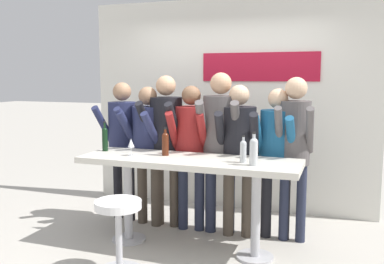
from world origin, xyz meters
name	(u,v)px	position (x,y,z in m)	size (l,w,h in m)	color
ground_plane	(189,248)	(0.00, 0.00, 0.00)	(40.00, 40.00, 0.00)	#B2ADA3
back_wall	(229,105)	(0.00, 1.55, 1.38)	(3.81, 0.12, 2.74)	silver
tasting_table	(189,172)	(0.00, 0.00, 0.80)	(2.21, 0.68, 0.94)	silver
bar_stool	(119,225)	(-0.40, -0.72, 0.45)	(0.43, 0.43, 0.67)	#B2B2B7
person_far_left	(122,135)	(-1.06, 0.59, 1.04)	(0.46, 0.57, 1.68)	black
person_left	(148,141)	(-0.69, 0.52, 1.01)	(0.50, 0.59, 1.63)	#473D33
person_center_left	(166,134)	(-0.48, 0.56, 1.09)	(0.46, 0.56, 1.76)	#473D33
person_center	(191,142)	(-0.16, 0.52, 1.02)	(0.45, 0.55, 1.65)	#23283D
person_center_right	(220,135)	(0.17, 0.55, 1.11)	(0.51, 0.61, 1.79)	#23283D
person_right	(238,144)	(0.39, 0.50, 1.02)	(0.49, 0.58, 1.66)	#473D33
person_far_right	(277,147)	(0.78, 0.58, 1.00)	(0.44, 0.53, 1.62)	black
person_rightmost	(295,140)	(0.97, 0.56, 1.10)	(0.40, 0.53, 1.74)	#23283D
wine_bottle_0	(243,150)	(0.56, -0.03, 1.06)	(0.06, 0.06, 0.26)	#B7BCC1
wine_bottle_1	(165,143)	(-0.28, 0.06, 1.07)	(0.07, 0.07, 0.29)	#4C1E0F
wine_bottle_2	(254,150)	(0.68, -0.13, 1.08)	(0.08, 0.08, 0.31)	#B7BCC1
wine_bottle_3	(105,138)	(-1.00, 0.08, 1.08)	(0.06, 0.06, 0.32)	black
wine_glass_0	(131,144)	(-0.60, -0.07, 1.07)	(0.07, 0.07, 0.18)	silver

